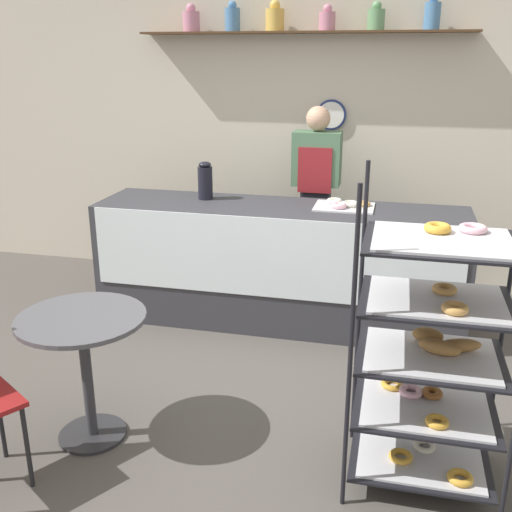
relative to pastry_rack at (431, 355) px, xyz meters
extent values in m
plane|color=#4C4742|center=(-1.08, 0.51, -0.70)|extent=(14.00, 14.00, 0.00)
cube|color=beige|center=(-1.08, 2.77, 0.65)|extent=(10.00, 0.06, 2.70)
cube|color=#4C331E|center=(-1.08, 2.62, 1.53)|extent=(2.83, 0.24, 0.02)
cylinder|color=#CC7F99|center=(-2.06, 2.62, 1.62)|extent=(0.15, 0.15, 0.17)
sphere|color=#CC7F99|center=(-2.06, 2.62, 1.73)|extent=(0.08, 0.08, 0.08)
cylinder|color=#4C7FB2|center=(-1.69, 2.62, 1.63)|extent=(0.13, 0.13, 0.19)
sphere|color=#4C7FB2|center=(-1.69, 2.62, 1.75)|extent=(0.07, 0.07, 0.07)
cylinder|color=gold|center=(-1.32, 2.62, 1.62)|extent=(0.16, 0.16, 0.18)
sphere|color=gold|center=(-1.32, 2.62, 1.74)|extent=(0.09, 0.09, 0.09)
cylinder|color=#CC7F99|center=(-0.88, 2.62, 1.61)|extent=(0.14, 0.14, 0.15)
sphere|color=#CC7F99|center=(-0.88, 2.62, 1.71)|extent=(0.07, 0.07, 0.07)
cylinder|color=#669966|center=(-0.48, 2.62, 1.62)|extent=(0.14, 0.14, 0.16)
sphere|color=#669966|center=(-0.48, 2.62, 1.72)|extent=(0.08, 0.08, 0.08)
cylinder|color=#4C7FB2|center=(-0.05, 2.62, 1.64)|extent=(0.13, 0.13, 0.21)
cylinder|color=navy|center=(-0.83, 2.72, 0.84)|extent=(0.26, 0.03, 0.26)
cylinder|color=white|center=(-0.83, 2.70, 0.84)|extent=(0.23, 0.00, 0.23)
cube|color=#333338|center=(-1.08, 1.72, -0.23)|extent=(2.86, 0.69, 0.95)
cube|color=silver|center=(-1.08, 1.37, -0.06)|extent=(2.75, 0.01, 0.61)
cylinder|color=black|center=(-0.36, -0.28, 0.08)|extent=(0.02, 0.02, 1.58)
cylinder|color=black|center=(-0.36, 0.27, 0.08)|extent=(0.02, 0.02, 1.58)
cylinder|color=black|center=(0.35, 0.27, 0.08)|extent=(0.02, 0.02, 1.58)
cube|color=black|center=(-0.01, -0.01, -0.58)|extent=(0.69, 0.53, 0.01)
cube|color=silver|center=(-0.01, -0.01, -0.57)|extent=(0.61, 0.46, 0.01)
torus|color=silver|center=(0.02, 0.06, -0.55)|extent=(0.11, 0.11, 0.03)
torus|color=gold|center=(0.18, -0.16, -0.55)|extent=(0.12, 0.12, 0.03)
torus|color=gold|center=(-0.10, -0.06, -0.55)|extent=(0.12, 0.12, 0.03)
cube|color=black|center=(-0.01, -0.01, -0.30)|extent=(0.69, 0.53, 0.01)
cube|color=silver|center=(-0.01, -0.01, -0.29)|extent=(0.61, 0.46, 0.01)
torus|color=brown|center=(0.03, 0.10, -0.26)|extent=(0.11, 0.11, 0.03)
torus|color=gold|center=(0.04, -0.15, -0.26)|extent=(0.11, 0.11, 0.03)
torus|color=#EAB2C1|center=(-0.07, 0.09, -0.26)|extent=(0.12, 0.12, 0.03)
torus|color=gold|center=(-0.17, 0.14, -0.27)|extent=(0.12, 0.12, 0.03)
cube|color=black|center=(-0.01, -0.01, -0.01)|extent=(0.69, 0.53, 0.01)
cube|color=silver|center=(-0.01, -0.01, 0.00)|extent=(0.61, 0.46, 0.01)
ellipsoid|color=olive|center=(0.03, 0.00, 0.04)|extent=(0.21, 0.13, 0.07)
ellipsoid|color=olive|center=(-0.02, 0.12, 0.04)|extent=(0.16, 0.10, 0.07)
ellipsoid|color=olive|center=(0.13, 0.05, 0.04)|extent=(0.23, 0.13, 0.06)
cube|color=black|center=(-0.01, -0.01, 0.28)|extent=(0.69, 0.53, 0.01)
cube|color=silver|center=(-0.01, -0.01, 0.29)|extent=(0.61, 0.46, 0.01)
torus|color=tan|center=(0.03, 0.07, 0.31)|extent=(0.11, 0.11, 0.03)
torus|color=tan|center=(0.06, -0.15, 0.31)|extent=(0.12, 0.12, 0.04)
cube|color=black|center=(-0.01, -0.01, 0.56)|extent=(0.69, 0.53, 0.01)
cube|color=silver|center=(-0.01, -0.01, 0.58)|extent=(0.61, 0.46, 0.01)
torus|color=gold|center=(-0.02, 0.09, 0.60)|extent=(0.12, 0.12, 0.04)
torus|color=#EAB2C1|center=(0.13, 0.13, 0.60)|extent=(0.13, 0.13, 0.03)
cube|color=#282833|center=(-0.89, 2.31, -0.20)|extent=(0.24, 0.19, 1.01)
cube|color=#4C7051|center=(-0.89, 2.31, 0.53)|extent=(0.40, 0.22, 0.45)
cube|color=maroon|center=(-0.89, 2.19, 0.44)|extent=(0.28, 0.01, 0.38)
sphere|color=tan|center=(-0.89, 2.31, 0.85)|extent=(0.20, 0.20, 0.20)
cylinder|color=#262628|center=(-1.80, -0.07, -0.69)|extent=(0.38, 0.38, 0.02)
cylinder|color=#333338|center=(-1.80, -0.07, -0.34)|extent=(0.06, 0.06, 0.70)
cylinder|color=#4C4C51|center=(-1.80, -0.07, 0.03)|extent=(0.69, 0.69, 0.02)
cylinder|color=black|center=(-1.90, -0.52, -0.47)|extent=(0.02, 0.02, 0.46)
cylinder|color=black|center=(-2.17, -0.35, -0.47)|extent=(0.02, 0.02, 0.46)
cylinder|color=black|center=(-1.71, 1.83, 0.38)|extent=(0.12, 0.12, 0.26)
ellipsoid|color=black|center=(-1.71, 1.83, 0.52)|extent=(0.10, 0.10, 0.05)
cube|color=silver|center=(-0.60, 1.79, 0.25)|extent=(0.45, 0.35, 0.01)
torus|color=silver|center=(-0.68, 1.88, 0.27)|extent=(0.12, 0.12, 0.03)
torus|color=tan|center=(-0.46, 1.84, 0.27)|extent=(0.11, 0.11, 0.03)
torus|color=silver|center=(-0.55, 1.80, 0.28)|extent=(0.13, 0.13, 0.04)
torus|color=#EAB2C1|center=(-0.63, 1.72, 0.28)|extent=(0.12, 0.12, 0.04)
camera|label=1|loc=(-0.22, -2.67, 1.36)|focal=42.00mm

